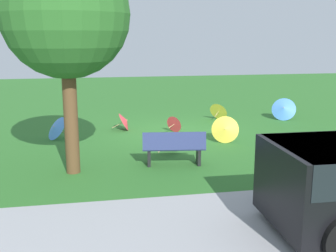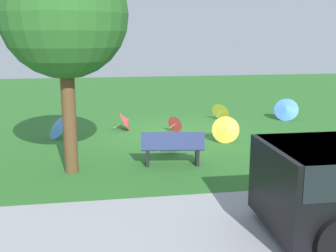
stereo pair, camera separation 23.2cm
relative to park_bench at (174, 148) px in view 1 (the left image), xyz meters
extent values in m
plane|color=#2D6B28|center=(-0.80, -3.60, -0.47)|extent=(40.00, 40.00, 0.00)
cube|color=#9E9EA3|center=(-0.80, 4.17, -0.46)|extent=(40.00, 4.22, 0.01)
cylinder|color=black|center=(-1.55, 3.18, -0.09)|extent=(0.76, 0.24, 0.76)
cube|color=navy|center=(-0.01, -0.07, -0.02)|extent=(1.64, 0.65, 0.05)
cube|color=navy|center=(0.02, 0.13, 0.21)|extent=(1.60, 0.32, 0.45)
cube|color=black|center=(0.63, -0.15, -0.24)|extent=(0.13, 0.41, 0.45)
cube|color=black|center=(-0.64, 0.01, -0.24)|extent=(0.13, 0.41, 0.45)
cylinder|color=brown|center=(2.52, 0.09, 0.97)|extent=(0.33, 0.33, 2.86)
sphere|color=#286023|center=(2.52, 0.09, 3.28)|extent=(2.93, 2.93, 2.93)
cone|color=purple|center=(-4.70, -0.36, -0.14)|extent=(0.69, 0.79, 0.64)
sphere|color=tan|center=(-4.65, -0.38, -0.11)|extent=(0.06, 0.05, 0.05)
cylinder|color=tan|center=(-2.78, -5.34, -0.22)|extent=(0.26, 0.27, 0.18)
cone|color=yellow|center=(-2.94, -5.50, -0.11)|extent=(0.82, 0.80, 0.71)
sphere|color=tan|center=(-2.98, -5.54, -0.08)|extent=(0.06, 0.06, 0.05)
cylinder|color=tan|center=(-2.13, -2.29, -0.16)|extent=(0.20, 0.49, 0.21)
cone|color=yellow|center=(-2.02, -1.99, -0.04)|extent=(0.94, 0.69, 0.84)
sphere|color=tan|center=(-2.00, -1.93, -0.02)|extent=(0.05, 0.06, 0.05)
cylinder|color=tan|center=(2.98, -3.53, -0.25)|extent=(0.35, 0.20, 0.28)
cone|color=#4C8CE5|center=(3.19, -3.42, -0.09)|extent=(0.90, 1.01, 0.75)
sphere|color=tan|center=(3.24, -3.39, -0.05)|extent=(0.06, 0.06, 0.05)
cylinder|color=tan|center=(1.13, -4.33, -0.27)|extent=(0.41, 0.07, 0.24)
cone|color=#D8383F|center=(0.87, -4.30, -0.13)|extent=(0.52, 0.72, 0.66)
sphere|color=tan|center=(0.81, -4.29, -0.10)|extent=(0.05, 0.04, 0.05)
cylinder|color=tan|center=(-0.63, -3.55, -0.22)|extent=(0.24, 0.23, 0.09)
cone|color=#D8383F|center=(-0.78, -3.68, -0.17)|extent=(0.56, 0.57, 0.58)
sphere|color=tan|center=(-0.81, -3.72, -0.16)|extent=(0.06, 0.06, 0.04)
cylinder|color=tan|center=(-5.58, -5.26, -0.19)|extent=(0.25, 0.43, 0.28)
cone|color=#4C8CE5|center=(-5.42, -4.97, -0.01)|extent=(1.12, 1.01, 0.92)
sphere|color=tan|center=(-5.38, -4.90, 0.04)|extent=(0.06, 0.06, 0.05)
cylinder|color=tan|center=(0.04, -1.27, -0.31)|extent=(0.38, 0.13, 0.31)
cone|color=purple|center=(-0.19, -1.34, -0.12)|extent=(0.70, 0.81, 0.62)
sphere|color=tan|center=(-0.24, -1.35, -0.08)|extent=(0.06, 0.05, 0.05)
camera|label=1|loc=(2.05, 10.04, 2.80)|focal=44.50mm
camera|label=2|loc=(1.82, 10.08, 2.80)|focal=44.50mm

